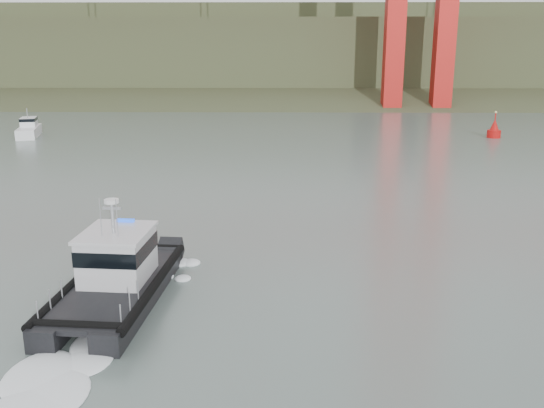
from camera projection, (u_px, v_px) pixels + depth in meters
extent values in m
plane|color=slate|center=(281.00, 299.00, 27.53)|extent=(400.00, 400.00, 0.00)
cube|color=#384326|center=(281.00, 99.00, 116.21)|extent=(500.00, 44.72, 16.25)
cube|color=#384326|center=(281.00, 62.00, 141.61)|extent=(500.00, 70.00, 18.00)
cube|color=#384326|center=(282.00, 39.00, 164.38)|extent=(500.00, 60.00, 16.00)
cube|color=black|center=(90.00, 292.00, 27.35)|extent=(1.94, 10.08, 1.09)
cube|color=black|center=(143.00, 294.00, 27.14)|extent=(1.94, 10.08, 1.09)
cube|color=black|center=(113.00, 288.00, 26.69)|extent=(4.29, 8.90, 0.23)
cube|color=silver|center=(118.00, 256.00, 27.26)|extent=(2.97, 3.48, 2.10)
cube|color=black|center=(117.00, 248.00, 27.16)|extent=(3.03, 3.53, 0.68)
cube|color=silver|center=(116.00, 232.00, 26.96)|extent=(3.17, 3.67, 0.15)
cylinder|color=#999CA2|center=(113.00, 218.00, 26.50)|extent=(0.15, 0.15, 1.64)
cylinder|color=white|center=(111.00, 201.00, 26.29)|extent=(0.64, 0.64, 0.16)
cube|color=white|center=(29.00, 132.00, 72.51)|extent=(3.56, 6.68, 1.27)
cube|color=white|center=(29.00, 123.00, 72.73)|extent=(2.25, 2.87, 1.27)
cube|color=black|center=(28.00, 119.00, 72.62)|extent=(2.31, 2.94, 0.37)
cylinder|color=#999CA2|center=(27.00, 114.00, 71.92)|extent=(0.08, 0.08, 1.27)
cylinder|color=red|center=(494.00, 135.00, 71.88)|extent=(1.59, 1.59, 1.06)
cone|color=red|center=(495.00, 126.00, 71.60)|extent=(1.24, 1.24, 1.59)
cylinder|color=red|center=(495.00, 117.00, 71.32)|extent=(0.14, 0.14, 0.88)
sphere|color=#E5D87F|center=(496.00, 112.00, 71.18)|extent=(0.26, 0.26, 0.26)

